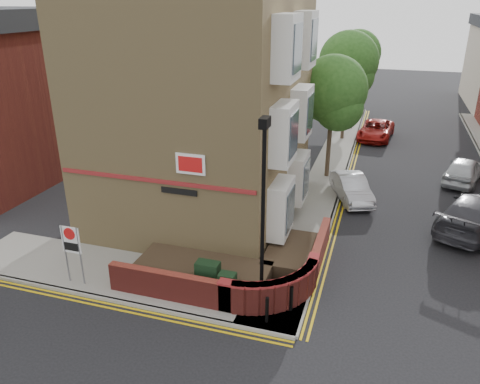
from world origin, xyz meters
The scene contains 23 objects.
ground centered at (0.00, 0.00, 0.00)m, with size 120.00×120.00×0.00m, color black.
pavement_corner centered at (-3.50, 1.50, 0.06)m, with size 13.00×3.00×0.12m, color gray.
pavement_main centered at (2.00, 16.00, 0.06)m, with size 2.00×32.00×0.12m, color gray.
kerb_side centered at (-3.50, 0.00, 0.06)m, with size 13.00×0.15×0.12m, color gray.
kerb_main_near centered at (3.00, 16.00, 0.06)m, with size 0.15×32.00×0.12m, color gray.
yellow_lines_side centered at (-3.50, -0.25, 0.01)m, with size 13.00×0.28×0.01m, color gold.
yellow_lines_main centered at (3.25, 16.00, 0.01)m, with size 0.28×32.00×0.01m, color gold.
corner_building centered at (-2.84, 8.00, 6.23)m, with size 8.95×10.40×13.60m.
garden_wall centered at (0.00, 2.50, 0.00)m, with size 6.80×6.00×1.20m, color maroon, non-canonical shape.
lamppost centered at (1.60, 1.20, 3.34)m, with size 0.25×0.50×6.30m.
utility_cabinet_large centered at (-0.30, 1.30, 0.72)m, with size 0.80×0.45×1.20m, color black.
utility_cabinet_small centered at (0.50, 1.00, 0.67)m, with size 0.55×0.40×1.10m, color black.
bollard_near centered at (2.00, 0.40, 0.57)m, with size 0.11×0.11×0.90m, color black.
bollard_far centered at (2.60, 1.20, 0.57)m, with size 0.11×0.11×0.90m, color black.
zone_sign centered at (-5.00, 0.50, 1.64)m, with size 0.72×0.07×2.20m.
tree_near centered at (2.00, 14.05, 4.70)m, with size 3.64×3.65×6.70m.
tree_mid centered at (2.00, 22.05, 5.20)m, with size 4.03×4.03×7.42m.
tree_far centered at (2.00, 30.05, 4.91)m, with size 3.81×3.81×7.00m.
traffic_light_assembly centered at (2.40, 25.00, 2.78)m, with size 0.20×0.16×4.20m.
silver_car_near centered at (3.60, 11.25, 0.63)m, with size 1.32×3.80×1.25m, color #B3B6BC.
red_car_main centered at (4.28, 22.99, 0.65)m, with size 2.16×4.68×1.30m, color #9E1511.
grey_car_far centered at (9.00, 9.42, 0.79)m, with size 2.20×5.42×1.57m, color #333338.
silver_car_far centered at (9.28, 15.54, 0.71)m, with size 1.68×4.18×1.42m, color #B7BBBF.
Camera 1 is at (4.80, -11.24, 9.52)m, focal length 35.00 mm.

